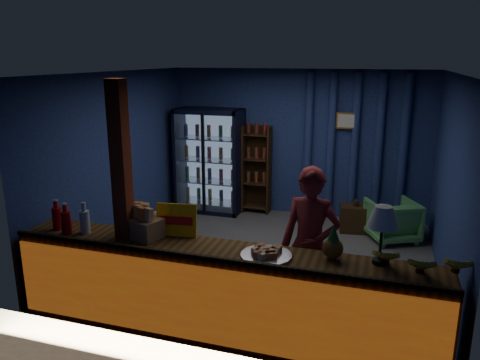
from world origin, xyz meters
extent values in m
plane|color=#515154|center=(0.00, 0.00, 0.00)|extent=(4.60, 4.60, 0.00)
plane|color=navy|center=(0.00, 2.20, 1.30)|extent=(4.60, 0.00, 4.60)
plane|color=navy|center=(0.00, -2.20, 1.30)|extent=(4.60, 0.00, 4.60)
plane|color=navy|center=(-2.30, 0.00, 1.30)|extent=(0.00, 4.40, 4.40)
plane|color=navy|center=(2.30, 0.00, 1.30)|extent=(0.00, 4.40, 4.40)
plane|color=#472D19|center=(0.00, 0.00, 2.60)|extent=(4.60, 4.60, 0.00)
cube|color=brown|center=(0.00, -1.90, 0.47)|extent=(4.40, 0.55, 0.95)
cube|color=#EB441B|center=(0.00, -2.19, 0.47)|extent=(4.35, 0.02, 0.81)
cube|color=#3C2613|center=(0.00, -2.17, 0.97)|extent=(4.40, 0.04, 0.04)
cube|color=maroon|center=(-1.05, -1.90, 1.30)|extent=(0.16, 0.16, 2.60)
cube|color=black|center=(-1.55, 2.12, 0.95)|extent=(1.20, 0.06, 1.90)
cube|color=black|center=(-2.12, 1.85, 0.95)|extent=(0.06, 0.60, 1.90)
cube|color=black|center=(-0.98, 1.85, 0.95)|extent=(0.06, 0.60, 1.90)
cube|color=black|center=(-1.55, 1.85, 1.86)|extent=(1.20, 0.60, 0.08)
cube|color=black|center=(-1.55, 1.85, 0.04)|extent=(1.20, 0.60, 0.08)
cube|color=#99B2D8|center=(-1.55, 2.07, 0.95)|extent=(1.08, 0.02, 1.74)
cube|color=white|center=(-1.55, 1.57, 0.95)|extent=(1.12, 0.02, 1.78)
cube|color=black|center=(-1.55, 1.55, 0.95)|extent=(0.05, 0.05, 1.80)
cube|color=silver|center=(-1.55, 1.85, 0.17)|extent=(1.08, 0.48, 0.02)
cylinder|color=#A45217|center=(-2.00, 1.85, 0.30)|extent=(0.07, 0.07, 0.22)
cylinder|color=#1C702F|center=(-1.77, 1.85, 0.30)|extent=(0.07, 0.07, 0.22)
cylinder|color=#A87F19|center=(-1.55, 1.85, 0.30)|extent=(0.07, 0.07, 0.22)
cylinder|color=#20164E|center=(-1.32, 1.85, 0.30)|extent=(0.07, 0.07, 0.22)
cylinder|color=maroon|center=(-1.10, 1.85, 0.30)|extent=(0.07, 0.07, 0.22)
cube|color=silver|center=(-1.55, 1.85, 0.57)|extent=(1.08, 0.48, 0.02)
cylinder|color=#1C702F|center=(-2.00, 1.85, 0.70)|extent=(0.07, 0.07, 0.22)
cylinder|color=#A87F19|center=(-1.77, 1.85, 0.70)|extent=(0.07, 0.07, 0.22)
cylinder|color=#20164E|center=(-1.55, 1.85, 0.70)|extent=(0.07, 0.07, 0.22)
cylinder|color=maroon|center=(-1.32, 1.85, 0.70)|extent=(0.07, 0.07, 0.22)
cylinder|color=#A45217|center=(-1.10, 1.85, 0.70)|extent=(0.07, 0.07, 0.22)
cube|color=silver|center=(-1.55, 1.85, 0.97)|extent=(1.08, 0.48, 0.02)
cylinder|color=#A87F19|center=(-2.00, 1.85, 1.10)|extent=(0.07, 0.07, 0.22)
cylinder|color=#20164E|center=(-1.77, 1.85, 1.10)|extent=(0.07, 0.07, 0.22)
cylinder|color=maroon|center=(-1.55, 1.85, 1.10)|extent=(0.07, 0.07, 0.22)
cylinder|color=#A45217|center=(-1.32, 1.85, 1.10)|extent=(0.07, 0.07, 0.22)
cylinder|color=#1C702F|center=(-1.10, 1.85, 1.10)|extent=(0.07, 0.07, 0.22)
cube|color=silver|center=(-1.55, 1.85, 1.37)|extent=(1.08, 0.48, 0.02)
cylinder|color=#20164E|center=(-2.00, 1.85, 1.50)|extent=(0.07, 0.07, 0.22)
cylinder|color=maroon|center=(-1.77, 1.85, 1.50)|extent=(0.07, 0.07, 0.22)
cylinder|color=#A45217|center=(-1.55, 1.85, 1.50)|extent=(0.07, 0.07, 0.22)
cylinder|color=#1C702F|center=(-1.32, 1.85, 1.50)|extent=(0.07, 0.07, 0.22)
cylinder|color=#A87F19|center=(-1.10, 1.85, 1.50)|extent=(0.07, 0.07, 0.22)
cube|color=#3C2613|center=(-0.70, 2.15, 0.80)|extent=(0.50, 0.02, 1.60)
cube|color=#3C2613|center=(-0.93, 2.02, 0.80)|extent=(0.03, 0.28, 1.60)
cube|color=#3C2613|center=(-0.46, 2.02, 0.80)|extent=(0.03, 0.28, 1.60)
cube|color=#3C2613|center=(-0.70, 2.02, 0.10)|extent=(0.46, 0.26, 0.02)
cube|color=#3C2613|center=(-0.70, 2.02, 0.55)|extent=(0.46, 0.26, 0.02)
cube|color=#3C2613|center=(-0.70, 2.02, 1.00)|extent=(0.46, 0.26, 0.02)
cube|color=#3C2613|center=(-0.70, 2.02, 1.45)|extent=(0.46, 0.26, 0.02)
cylinder|color=navy|center=(0.20, 2.14, 1.30)|extent=(0.14, 0.14, 2.50)
cylinder|color=navy|center=(0.60, 2.14, 1.30)|extent=(0.14, 0.14, 2.50)
cylinder|color=navy|center=(1.00, 2.14, 1.30)|extent=(0.14, 0.14, 2.50)
cylinder|color=navy|center=(1.40, 2.14, 1.30)|extent=(0.14, 0.14, 2.50)
cylinder|color=navy|center=(1.80, 2.14, 1.30)|extent=(0.14, 0.14, 2.50)
cube|color=gold|center=(0.85, 2.10, 1.75)|extent=(0.36, 0.03, 0.28)
cube|color=silver|center=(0.85, 2.08, 1.75)|extent=(0.30, 0.01, 0.22)
imported|color=maroon|center=(0.82, -1.32, 0.85)|extent=(0.65, 0.46, 1.71)
imported|color=#58B05E|center=(1.70, 1.33, 0.32)|extent=(0.94, 0.95, 0.65)
cube|color=#3C2613|center=(1.12, 1.55, 0.22)|extent=(0.53, 0.42, 0.44)
cylinder|color=#3C2613|center=(1.12, 1.55, 0.48)|extent=(0.09, 0.09, 0.09)
cube|color=yellow|center=(-0.55, -1.69, 1.13)|extent=(0.45, 0.14, 0.35)
cube|color=red|center=(-0.55, -1.71, 1.13)|extent=(0.37, 0.07, 0.09)
cylinder|color=red|center=(-1.89, -1.92, 1.07)|extent=(0.11, 0.11, 0.25)
cylinder|color=red|center=(-1.89, -1.92, 1.25)|extent=(0.05, 0.05, 0.10)
cylinder|color=white|center=(-1.89, -1.92, 1.29)|extent=(0.05, 0.05, 0.02)
cylinder|color=red|center=(-1.71, -2.00, 1.07)|extent=(0.11, 0.11, 0.25)
cylinder|color=red|center=(-1.71, -2.00, 1.25)|extent=(0.05, 0.05, 0.10)
cylinder|color=white|center=(-1.71, -2.00, 1.29)|extent=(0.05, 0.05, 0.02)
cylinder|color=silver|center=(-1.53, -1.92, 1.07)|extent=(0.11, 0.11, 0.25)
cylinder|color=silver|center=(-1.53, -1.92, 1.25)|extent=(0.05, 0.05, 0.10)
cylinder|color=white|center=(-1.53, -1.92, 1.29)|extent=(0.05, 0.05, 0.02)
cube|color=#916746|center=(-0.84, -1.86, 1.06)|extent=(0.39, 0.36, 0.21)
cube|color=orange|center=(-0.92, -1.83, 1.23)|extent=(0.10, 0.08, 0.14)
cube|color=orange|center=(-0.84, -1.86, 1.23)|extent=(0.10, 0.08, 0.14)
cube|color=orange|center=(-0.76, -1.88, 1.23)|extent=(0.10, 0.08, 0.14)
cube|color=#916746|center=(-0.96, -1.76, 1.06)|extent=(0.37, 0.32, 0.22)
cube|color=orange|center=(-1.05, -1.77, 1.24)|extent=(0.10, 0.07, 0.14)
cube|color=orange|center=(-0.96, -1.76, 1.24)|extent=(0.10, 0.07, 0.14)
cube|color=orange|center=(-0.88, -1.74, 1.24)|extent=(0.10, 0.07, 0.14)
cylinder|color=silver|center=(0.50, -1.94, 0.96)|extent=(0.50, 0.50, 0.03)
cube|color=orange|center=(0.59, -1.94, 1.00)|extent=(0.11, 0.08, 0.05)
cube|color=orange|center=(0.57, -1.87, 1.00)|extent=(0.13, 0.13, 0.05)
cube|color=orange|center=(0.50, -1.84, 1.00)|extent=(0.08, 0.11, 0.05)
cube|color=orange|center=(0.43, -1.87, 1.00)|extent=(0.13, 0.13, 0.05)
cube|color=orange|center=(0.40, -1.94, 1.00)|extent=(0.11, 0.08, 0.05)
cube|color=orange|center=(0.43, -2.00, 1.00)|extent=(0.13, 0.13, 0.05)
cube|color=orange|center=(0.50, -2.03, 1.00)|extent=(0.08, 0.11, 0.05)
cube|color=orange|center=(0.57, -2.00, 1.00)|extent=(0.13, 0.13, 0.05)
cylinder|color=black|center=(1.53, -1.77, 0.97)|extent=(0.13, 0.13, 0.04)
cylinder|color=black|center=(1.53, -1.77, 1.17)|extent=(0.03, 0.03, 0.39)
cone|color=white|center=(1.53, -1.77, 1.41)|extent=(0.28, 0.28, 0.20)
sphere|color=brown|center=(1.11, -1.80, 1.06)|extent=(0.20, 0.20, 0.20)
cone|color=#1F5C20|center=(1.11, -1.80, 1.22)|extent=(0.11, 0.11, 0.15)
camera|label=1|loc=(1.50, -5.95, 2.81)|focal=35.00mm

